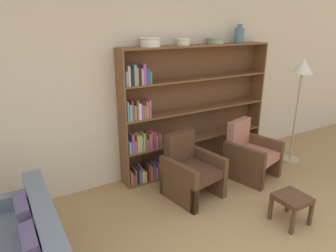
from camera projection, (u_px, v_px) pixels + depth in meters
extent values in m
cube|color=beige|center=(158.00, 87.00, 4.47)|extent=(12.00, 0.06, 2.75)
cube|color=brown|center=(122.00, 122.00, 4.13)|extent=(0.02, 0.30, 1.98)
cube|color=brown|center=(255.00, 100.00, 5.32)|extent=(0.02, 0.30, 1.98)
cube|color=brown|center=(199.00, 46.00, 4.41)|extent=(2.49, 0.30, 0.02)
cube|color=brown|center=(195.00, 165.00, 5.05)|extent=(2.49, 0.30, 0.03)
cube|color=brown|center=(192.00, 107.00, 4.84)|extent=(2.49, 0.01, 1.98)
cube|color=#7F6B4C|center=(130.00, 177.00, 4.41)|extent=(0.04, 0.19, 0.21)
cube|color=red|center=(132.00, 178.00, 4.44)|extent=(0.03, 0.20, 0.16)
cube|color=#7F6B4C|center=(134.00, 176.00, 4.43)|extent=(0.02, 0.17, 0.24)
cube|color=black|center=(136.00, 175.00, 4.46)|extent=(0.04, 0.20, 0.22)
cube|color=#669EB2|center=(139.00, 175.00, 4.46)|extent=(0.02, 0.16, 0.21)
cube|color=#994C99|center=(140.00, 173.00, 4.47)|extent=(0.02, 0.16, 0.27)
cube|color=white|center=(141.00, 175.00, 4.50)|extent=(0.03, 0.18, 0.17)
cube|color=gold|center=(144.00, 176.00, 4.50)|extent=(0.03, 0.13, 0.17)
cube|color=black|center=(146.00, 171.00, 4.51)|extent=(0.02, 0.17, 0.28)
cube|color=red|center=(147.00, 171.00, 4.54)|extent=(0.03, 0.19, 0.25)
cube|color=orange|center=(149.00, 171.00, 4.56)|extent=(0.03, 0.18, 0.23)
cube|color=#994C99|center=(152.00, 172.00, 4.57)|extent=(0.03, 0.16, 0.20)
cube|color=#4C756B|center=(153.00, 170.00, 4.58)|extent=(0.02, 0.16, 0.25)
cube|color=white|center=(154.00, 171.00, 4.61)|extent=(0.02, 0.18, 0.19)
cube|color=#994C99|center=(157.00, 170.00, 4.60)|extent=(0.04, 0.14, 0.24)
cube|color=#994C99|center=(159.00, 167.00, 4.64)|extent=(0.03, 0.20, 0.28)
cube|color=brown|center=(196.00, 137.00, 4.88)|extent=(2.49, 0.30, 0.02)
cube|color=#669EB2|center=(129.00, 147.00, 4.24)|extent=(0.04, 0.16, 0.18)
cube|color=#994C99|center=(131.00, 143.00, 4.26)|extent=(0.04, 0.19, 0.28)
cube|color=#994C99|center=(134.00, 146.00, 4.27)|extent=(0.03, 0.15, 0.18)
cube|color=gold|center=(136.00, 143.00, 4.29)|extent=(0.03, 0.17, 0.25)
cube|color=#B2A899|center=(138.00, 142.00, 4.32)|extent=(0.04, 0.20, 0.25)
cube|color=#388C47|center=(141.00, 143.00, 4.34)|extent=(0.02, 0.19, 0.21)
cube|color=gold|center=(142.00, 141.00, 4.33)|extent=(0.02, 0.16, 0.26)
cube|color=#4C756B|center=(144.00, 141.00, 4.33)|extent=(0.02, 0.13, 0.27)
cube|color=#994C99|center=(146.00, 143.00, 4.39)|extent=(0.04, 0.20, 0.17)
cube|color=orange|center=(149.00, 141.00, 4.37)|extent=(0.02, 0.14, 0.23)
cube|color=#994C99|center=(150.00, 139.00, 4.40)|extent=(0.03, 0.19, 0.27)
cube|color=red|center=(153.00, 139.00, 4.40)|extent=(0.04, 0.15, 0.26)
cube|color=#669EB2|center=(154.00, 141.00, 4.44)|extent=(0.02, 0.18, 0.20)
cube|color=red|center=(156.00, 140.00, 4.44)|extent=(0.02, 0.16, 0.21)
cube|color=#7F6B4C|center=(159.00, 140.00, 4.45)|extent=(0.04, 0.14, 0.20)
cube|color=brown|center=(197.00, 109.00, 4.72)|extent=(2.49, 0.30, 0.02)
cube|color=#669EB2|center=(126.00, 111.00, 4.07)|extent=(0.02, 0.19, 0.28)
cube|color=#669EB2|center=(129.00, 112.00, 4.10)|extent=(0.04, 0.19, 0.23)
cube|color=red|center=(131.00, 110.00, 4.10)|extent=(0.02, 0.18, 0.28)
cube|color=#7F6B4C|center=(134.00, 112.00, 4.12)|extent=(0.04, 0.15, 0.21)
cube|color=#7F6B4C|center=(136.00, 110.00, 4.12)|extent=(0.02, 0.15, 0.28)
cube|color=white|center=(138.00, 111.00, 4.14)|extent=(0.03, 0.13, 0.23)
cube|color=#994C99|center=(140.00, 111.00, 4.17)|extent=(0.03, 0.16, 0.21)
cube|color=#7F6B4C|center=(143.00, 111.00, 4.19)|extent=(0.04, 0.16, 0.20)
cube|color=orange|center=(146.00, 110.00, 4.19)|extent=(0.02, 0.12, 0.24)
cube|color=#994C99|center=(147.00, 108.00, 4.23)|extent=(0.04, 0.19, 0.26)
cube|color=brown|center=(198.00, 78.00, 4.56)|extent=(2.49, 0.30, 0.02)
cube|color=#669EB2|center=(125.00, 78.00, 3.92)|extent=(0.02, 0.17, 0.20)
cube|color=#B2A899|center=(128.00, 76.00, 3.91)|extent=(0.04, 0.13, 0.26)
cube|color=black|center=(130.00, 76.00, 3.96)|extent=(0.04, 0.18, 0.23)
cube|color=#669EB2|center=(134.00, 75.00, 3.95)|extent=(0.03, 0.12, 0.27)
cube|color=orange|center=(136.00, 76.00, 3.97)|extent=(0.02, 0.14, 0.24)
cube|color=black|center=(137.00, 76.00, 4.01)|extent=(0.03, 0.19, 0.23)
cube|color=#B2A899|center=(141.00, 76.00, 4.01)|extent=(0.03, 0.13, 0.22)
cube|color=#994C99|center=(143.00, 74.00, 4.02)|extent=(0.04, 0.15, 0.28)
cube|color=#334CB2|center=(146.00, 76.00, 4.05)|extent=(0.04, 0.13, 0.21)
cube|color=#388C47|center=(148.00, 77.00, 4.09)|extent=(0.03, 0.18, 0.17)
cylinder|color=silver|center=(150.00, 42.00, 4.00)|extent=(0.27, 0.27, 0.12)
torus|color=silver|center=(150.00, 38.00, 3.99)|extent=(0.30, 0.30, 0.02)
cylinder|color=silver|center=(183.00, 42.00, 4.26)|extent=(0.18, 0.18, 0.09)
torus|color=silver|center=(183.00, 39.00, 4.24)|extent=(0.21, 0.21, 0.02)
cylinder|color=gray|center=(216.00, 41.00, 4.53)|extent=(0.25, 0.25, 0.09)
torus|color=gray|center=(216.00, 38.00, 4.52)|extent=(0.27, 0.27, 0.02)
cylinder|color=slate|center=(239.00, 35.00, 4.73)|extent=(0.15, 0.15, 0.23)
cylinder|color=slate|center=(240.00, 26.00, 4.68)|extent=(0.08, 0.08, 0.06)
cube|color=slate|center=(47.00, 228.00, 2.62)|extent=(0.21, 1.73, 0.35)
cube|color=slate|center=(6.00, 220.00, 3.21)|extent=(0.81, 0.13, 0.57)
cube|color=#5B4C75|center=(35.00, 252.00, 2.35)|extent=(0.18, 0.36, 0.37)
cube|color=#5B4C75|center=(27.00, 217.00, 2.76)|extent=(0.18, 0.36, 0.37)
cube|color=brown|center=(224.00, 186.00, 4.09)|extent=(0.08, 0.08, 0.34)
cube|color=brown|center=(194.00, 202.00, 3.74)|extent=(0.08, 0.08, 0.34)
cube|color=brown|center=(192.00, 170.00, 4.53)|extent=(0.08, 0.08, 0.34)
cube|color=brown|center=(163.00, 183.00, 4.18)|extent=(0.08, 0.08, 0.34)
cube|color=#4C2D1E|center=(193.00, 171.00, 4.07)|extent=(0.59, 0.72, 0.12)
cube|color=#4C2D1E|center=(180.00, 148.00, 4.18)|extent=(0.49, 0.21, 0.46)
cube|color=brown|center=(207.00, 171.00, 4.26)|extent=(0.21, 0.68, 0.58)
cube|color=brown|center=(178.00, 184.00, 3.92)|extent=(0.21, 0.68, 0.58)
cube|color=brown|center=(279.00, 167.00, 4.64)|extent=(0.09, 0.09, 0.34)
cube|color=brown|center=(261.00, 180.00, 4.26)|extent=(0.09, 0.09, 0.34)
cube|color=brown|center=(244.00, 155.00, 5.05)|extent=(0.09, 0.09, 0.34)
cube|color=brown|center=(225.00, 166.00, 4.66)|extent=(0.09, 0.09, 0.34)
cube|color=#B2705B|center=(253.00, 155.00, 4.59)|extent=(0.63, 0.75, 0.12)
cube|color=#B2705B|center=(239.00, 134.00, 4.69)|extent=(0.49, 0.24, 0.46)
cube|color=brown|center=(261.00, 154.00, 4.80)|extent=(0.26, 0.68, 0.58)
cube|color=brown|center=(243.00, 165.00, 4.42)|extent=(0.26, 0.68, 0.58)
cylinder|color=tan|center=(290.00, 159.00, 5.28)|extent=(0.32, 0.32, 0.02)
cylinder|color=tan|center=(296.00, 118.00, 5.03)|extent=(0.04, 0.04, 1.50)
cone|color=silver|center=(303.00, 66.00, 4.74)|extent=(0.33, 0.33, 0.24)
cube|color=brown|center=(271.00, 208.00, 3.64)|extent=(0.04, 0.04, 0.30)
cube|color=brown|center=(288.00, 201.00, 3.79)|extent=(0.04, 0.04, 0.30)
cube|color=brown|center=(292.00, 223.00, 3.38)|extent=(0.04, 0.04, 0.30)
cube|color=brown|center=(311.00, 214.00, 3.53)|extent=(0.04, 0.04, 0.30)
cube|color=#4C2D1E|center=(292.00, 198.00, 3.53)|extent=(0.36, 0.36, 0.06)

